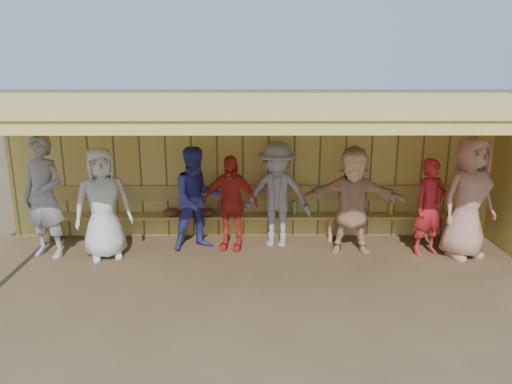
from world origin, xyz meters
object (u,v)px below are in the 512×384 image
player_a (44,197)px  player_h (468,198)px  player_f (353,200)px  player_c (197,199)px  player_b (103,204)px  player_g (430,207)px  player_d (230,203)px  bench (256,209)px  player_e (277,195)px

player_a → player_h: player_a is taller
player_f → player_h: bearing=-2.2°
player_c → player_b: bearing=172.2°
player_a → player_g: bearing=17.8°
player_d → player_g: size_ratio=1.01×
player_f → bench: bearing=163.5°
player_a → player_e: 3.70m
player_b → player_e: 2.79m
player_b → player_c: 1.48m
player_c → player_h: size_ratio=0.89×
player_a → player_f: 4.89m
player_g → player_h: size_ratio=0.81×
player_g → player_a: bearing=158.4°
player_c → bench: 1.12m
player_e → player_h: player_h is taller
player_f → player_e: bearing=172.6°
player_a → player_b: size_ratio=1.10×
player_e → player_f: bearing=-0.7°
player_c → player_f: player_f is taller
player_c → player_g: (3.74, -0.27, -0.07)m
player_e → player_g: size_ratio=1.13×
player_d → player_h: size_ratio=0.82×
player_e → player_f: size_ratio=1.01×
player_b → player_h: size_ratio=0.92×
player_b → player_f: player_b is taller
player_h → player_c: bearing=154.0°
player_c → player_h: (4.29, -0.39, 0.11)m
player_c → bench: size_ratio=0.23×
player_g → bench: player_g is taller
player_b → player_h: (5.72, 0.00, 0.08)m
player_a → bench: 3.45m
player_e → bench: player_e is taller
bench → player_a: bearing=-166.7°
bench → player_d: bearing=-131.6°
player_a → player_c: (2.35, 0.33, -0.12)m
player_d → player_h: 3.77m
player_d → player_h: bearing=6.6°
player_d → player_e: 0.78m
player_b → player_f: 3.96m
player_f → bench: 1.71m
player_e → player_h: 3.02m
player_b → player_g: (5.17, 0.12, -0.10)m
player_f → bench: size_ratio=0.23×
player_b → player_g: 5.17m
player_a → player_g: size_ratio=1.25×
player_a → player_g: 6.10m
player_c → player_e: (1.32, 0.11, 0.03)m
player_a → bench: (3.32, 0.79, -0.45)m
player_c → player_g: size_ratio=1.09×
player_d → player_b: bearing=-156.9°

